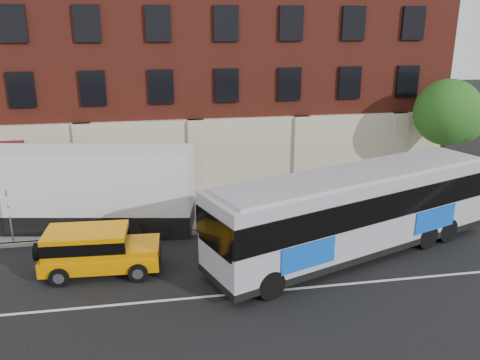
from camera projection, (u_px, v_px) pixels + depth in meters
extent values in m
plane|color=black|center=(227.00, 303.00, 17.09)|extent=(120.00, 120.00, 0.00)
cube|color=gray|center=(202.00, 208.00, 25.50)|extent=(60.00, 6.00, 0.15)
cube|color=gray|center=(208.00, 231.00, 22.69)|extent=(60.00, 0.25, 0.15)
cube|color=silver|center=(225.00, 295.00, 17.55)|extent=(60.00, 0.12, 0.01)
cube|color=maroon|center=(187.00, 48.00, 30.67)|extent=(30.00, 10.00, 15.00)
cube|color=#BAAF94|center=(196.00, 155.00, 27.53)|extent=(30.00, 0.35, 4.00)
cube|color=#BAAF94|center=(85.00, 160.00, 26.48)|extent=(0.90, 0.55, 4.00)
cube|color=#BAAF94|center=(196.00, 155.00, 27.44)|extent=(0.90, 0.55, 4.00)
cube|color=#BAAF94|center=(301.00, 151.00, 28.41)|extent=(0.90, 0.55, 4.00)
cube|color=#BAAF94|center=(398.00, 147.00, 29.37)|extent=(0.90, 0.55, 4.00)
cube|color=black|center=(22.00, 90.00, 25.02)|extent=(1.30, 0.20, 1.80)
cube|color=black|center=(93.00, 88.00, 25.58)|extent=(1.30, 0.20, 1.80)
cube|color=black|center=(161.00, 87.00, 26.15)|extent=(1.30, 0.20, 1.80)
cube|color=black|center=(227.00, 85.00, 26.71)|extent=(1.30, 0.20, 1.80)
cube|color=black|center=(289.00, 84.00, 27.27)|extent=(1.30, 0.20, 1.80)
cube|color=black|center=(349.00, 83.00, 27.84)|extent=(1.30, 0.20, 1.80)
cube|color=black|center=(407.00, 81.00, 28.40)|extent=(1.30, 0.20, 1.80)
cube|color=black|center=(13.00, 23.00, 24.04)|extent=(1.30, 0.20, 1.80)
cube|color=black|center=(87.00, 23.00, 24.60)|extent=(1.30, 0.20, 1.80)
cube|color=black|center=(158.00, 23.00, 25.16)|extent=(1.30, 0.20, 1.80)
cube|color=black|center=(226.00, 23.00, 25.72)|extent=(1.30, 0.20, 1.80)
cube|color=black|center=(291.00, 23.00, 26.29)|extent=(1.30, 0.20, 1.80)
cube|color=black|center=(353.00, 23.00, 26.85)|extent=(1.30, 0.20, 1.80)
cube|color=black|center=(413.00, 23.00, 27.41)|extent=(1.30, 0.20, 1.80)
cube|color=black|center=(114.00, 166.00, 26.87)|extent=(2.60, 0.15, 2.80)
cube|color=black|center=(223.00, 161.00, 27.83)|extent=(2.60, 0.15, 2.80)
cube|color=black|center=(325.00, 156.00, 28.80)|extent=(2.60, 0.15, 2.80)
cylinder|color=slate|center=(10.00, 218.00, 21.15)|extent=(0.07, 0.07, 2.50)
cube|color=silver|center=(6.00, 201.00, 20.76)|extent=(0.30, 0.03, 0.40)
cube|color=silver|center=(8.00, 212.00, 20.91)|extent=(0.30, 0.03, 0.35)
cylinder|color=#35291A|center=(441.00, 164.00, 27.66)|extent=(0.32, 0.32, 3.00)
sphere|color=#164E17|center=(448.00, 112.00, 26.76)|extent=(3.60, 3.60, 3.60)
sphere|color=#164E17|center=(463.00, 122.00, 26.65)|extent=(2.20, 2.20, 2.20)
sphere|color=#164E17|center=(433.00, 119.00, 27.16)|extent=(2.00, 2.00, 2.00)
cube|color=#A6A6AF|center=(356.00, 210.00, 20.16)|extent=(13.07, 7.09, 3.08)
cube|color=black|center=(353.00, 242.00, 20.60)|extent=(13.14, 7.16, 0.27)
cube|color=#A6A6AF|center=(358.00, 173.00, 19.67)|extent=(12.35, 6.56, 0.13)
cube|color=black|center=(356.00, 199.00, 20.00)|extent=(13.18, 7.20, 1.08)
cube|color=blue|center=(309.00, 255.00, 17.54)|extent=(2.24, 0.88, 0.97)
cube|color=blue|center=(386.00, 199.00, 23.02)|extent=(2.24, 0.88, 0.97)
cylinder|color=black|center=(270.00, 285.00, 17.19)|extent=(1.12, 0.68, 1.08)
cylinder|color=black|center=(235.00, 257.00, 19.19)|extent=(1.12, 0.68, 1.08)
cylinder|color=black|center=(426.00, 236.00, 21.04)|extent=(1.12, 0.68, 1.08)
cylinder|color=black|center=(384.00, 218.00, 23.04)|extent=(1.12, 0.68, 1.08)
cylinder|color=black|center=(446.00, 230.00, 21.66)|extent=(1.12, 0.68, 1.08)
cylinder|color=black|center=(403.00, 212.00, 23.66)|extent=(1.12, 0.68, 1.08)
cube|color=orange|center=(102.00, 258.00, 18.98)|extent=(4.47, 2.04, 0.55)
cube|color=orange|center=(87.00, 241.00, 18.70)|extent=(3.10, 1.94, 0.91)
cube|color=black|center=(87.00, 240.00, 18.69)|extent=(3.14, 1.97, 0.46)
cube|color=orange|center=(141.00, 246.00, 19.03)|extent=(1.45, 1.80, 0.27)
cube|color=black|center=(160.00, 254.00, 19.22)|extent=(0.13, 1.46, 0.50)
cylinder|color=black|center=(38.00, 252.00, 18.59)|extent=(0.23, 0.70, 0.69)
cylinder|color=black|center=(138.00, 273.00, 18.37)|extent=(0.74, 0.29, 0.73)
cylinder|color=silver|center=(138.00, 273.00, 18.37)|extent=(0.42, 0.29, 0.40)
cylinder|color=black|center=(141.00, 251.00, 20.06)|extent=(0.74, 0.29, 0.73)
cylinder|color=silver|center=(141.00, 251.00, 20.06)|extent=(0.42, 0.29, 0.40)
cylinder|color=black|center=(59.00, 277.00, 18.05)|extent=(0.74, 0.29, 0.73)
cylinder|color=silver|center=(59.00, 277.00, 18.05)|extent=(0.42, 0.29, 0.40)
cylinder|color=black|center=(69.00, 255.00, 19.74)|extent=(0.74, 0.29, 0.73)
cylinder|color=silver|center=(69.00, 255.00, 19.74)|extent=(0.42, 0.29, 0.40)
cube|color=black|center=(68.00, 219.00, 22.92)|extent=(11.75, 4.24, 1.06)
cube|color=white|center=(64.00, 179.00, 22.33)|extent=(11.76, 4.28, 2.79)
cylinder|color=black|center=(11.00, 211.00, 23.99)|extent=(0.99, 0.43, 0.96)
cylinder|color=black|center=(132.00, 229.00, 21.88)|extent=(0.99, 0.43, 0.96)
cylinder|color=black|center=(141.00, 211.00, 23.98)|extent=(0.99, 0.43, 0.96)
cylinder|color=black|center=(158.00, 229.00, 21.88)|extent=(0.99, 0.43, 0.96)
cylinder|color=black|center=(165.00, 211.00, 23.98)|extent=(0.99, 0.43, 0.96)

